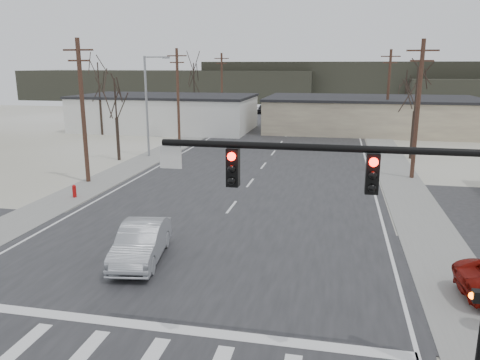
{
  "coord_description": "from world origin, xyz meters",
  "views": [
    {
      "loc": [
        5.91,
        -17.77,
        8.17
      ],
      "look_at": [
        1.25,
        4.47,
        2.6
      ],
      "focal_mm": 35.0,
      "sensor_mm": 36.0,
      "label": 1
    }
  ],
  "objects_px": {
    "sedan_crossing": "(141,242)",
    "car_far_b": "(263,109)",
    "traffic_signal_mast": "(416,213)",
    "car_far_a": "(293,122)",
    "fire_hydrant": "(74,191)"
  },
  "relations": [
    {
      "from": "sedan_crossing",
      "to": "car_far_b",
      "type": "bearing_deg",
      "value": 85.1
    },
    {
      "from": "fire_hydrant",
      "to": "car_far_b",
      "type": "relative_size",
      "value": 0.19
    },
    {
      "from": "sedan_crossing",
      "to": "car_far_a",
      "type": "relative_size",
      "value": 1.03
    },
    {
      "from": "traffic_signal_mast",
      "to": "sedan_crossing",
      "type": "distance_m",
      "value": 12.16
    },
    {
      "from": "traffic_signal_mast",
      "to": "car_far_b",
      "type": "bearing_deg",
      "value": 102.02
    },
    {
      "from": "car_far_b",
      "to": "fire_hydrant",
      "type": "bearing_deg",
      "value": -95.92
    },
    {
      "from": "traffic_signal_mast",
      "to": "car_far_a",
      "type": "height_order",
      "value": "traffic_signal_mast"
    },
    {
      "from": "fire_hydrant",
      "to": "sedan_crossing",
      "type": "relative_size",
      "value": 0.18
    },
    {
      "from": "fire_hydrant",
      "to": "car_far_a",
      "type": "bearing_deg",
      "value": 74.61
    },
    {
      "from": "traffic_signal_mast",
      "to": "fire_hydrant",
      "type": "distance_m",
      "value": 23.39
    },
    {
      "from": "traffic_signal_mast",
      "to": "fire_hydrant",
      "type": "xyz_separation_m",
      "value": [
        -18.09,
        14.2,
        -4.22
      ]
    },
    {
      "from": "traffic_signal_mast",
      "to": "sedan_crossing",
      "type": "xyz_separation_m",
      "value": [
        -9.94,
        5.87,
        -3.82
      ]
    },
    {
      "from": "sedan_crossing",
      "to": "car_far_a",
      "type": "xyz_separation_m",
      "value": [
        2.07,
        45.49,
        -0.12
      ]
    },
    {
      "from": "sedan_crossing",
      "to": "fire_hydrant",
      "type": "bearing_deg",
      "value": 125.03
    },
    {
      "from": "traffic_signal_mast",
      "to": "sedan_crossing",
      "type": "bearing_deg",
      "value": 149.44
    }
  ]
}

